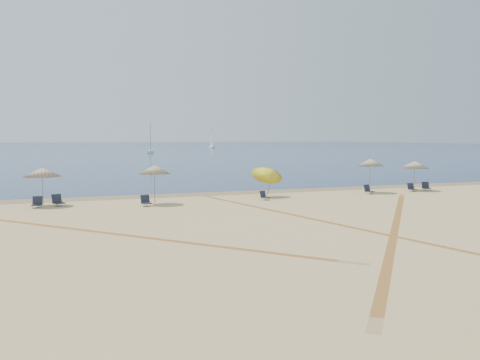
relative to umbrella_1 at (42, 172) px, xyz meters
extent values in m
plane|color=tan|center=(12.64, -20.79, -2.09)|extent=(160.00, 160.00, 0.00)
plane|color=#0C2151|center=(12.64, 204.21, -2.08)|extent=(500.00, 500.00, 0.00)
plane|color=olive|center=(12.64, 3.21, -2.08)|extent=(500.00, 500.00, 0.00)
cylinder|color=gray|center=(0.00, 0.00, -0.97)|extent=(0.05, 0.05, 2.24)
cone|color=#FDF1CE|center=(0.00, 0.00, 0.00)|extent=(2.26, 2.26, 0.55)
sphere|color=gray|center=(0.00, 0.00, 0.30)|extent=(0.08, 0.08, 0.08)
cylinder|color=gray|center=(6.62, -1.51, -0.91)|extent=(0.05, 0.05, 2.35)
cone|color=#FDF1CE|center=(6.62, -1.51, 0.11)|extent=(2.00, 2.00, 0.55)
sphere|color=gray|center=(6.62, -1.51, 0.41)|extent=(0.08, 0.08, 0.08)
cylinder|color=gray|center=(14.80, -0.92, -1.13)|extent=(0.05, 1.05, 1.94)
cone|color=yellow|center=(14.80, -0.49, -0.31)|extent=(2.22, 2.22, 1.52)
sphere|color=gray|center=(14.80, -0.49, -0.01)|extent=(0.08, 0.08, 0.08)
cylinder|color=gray|center=(23.33, -0.45, -0.86)|extent=(0.05, 0.05, 2.47)
cone|color=#FDF1CE|center=(23.33, -0.45, 0.23)|extent=(2.02, 2.02, 0.55)
sphere|color=gray|center=(23.33, -0.45, 0.53)|extent=(0.08, 0.08, 0.08)
cylinder|color=gray|center=(27.61, -0.27, -0.99)|extent=(0.05, 0.05, 2.20)
cone|color=#FDF1CE|center=(27.61, -0.27, -0.04)|extent=(2.27, 2.27, 0.55)
sphere|color=gray|center=(27.61, -0.27, 0.26)|extent=(0.08, 0.08, 0.08)
cube|color=black|center=(-0.35, -0.87, -1.90)|extent=(0.64, 0.64, 0.05)
cube|color=black|center=(-0.31, -0.59, -1.66)|extent=(0.59, 0.29, 0.50)
cylinder|color=#A5A5AD|center=(-0.57, -1.04, -2.00)|extent=(0.02, 0.02, 0.18)
cylinder|color=#A5A5AD|center=(-0.13, -1.10, -2.00)|extent=(0.02, 0.02, 0.18)
cube|color=black|center=(0.91, -0.46, -1.89)|extent=(0.80, 0.80, 0.05)
cube|color=black|center=(0.79, -0.19, -1.63)|extent=(0.64, 0.45, 0.54)
cylinder|color=#A5A5AD|center=(0.69, -0.78, -1.99)|extent=(0.03, 0.03, 0.20)
cylinder|color=#A5A5AD|center=(1.13, -0.58, -1.99)|extent=(0.03, 0.03, 0.20)
cube|color=black|center=(5.94, -2.33, -1.91)|extent=(0.64, 0.64, 0.05)
cube|color=black|center=(5.90, -2.06, -1.66)|extent=(0.58, 0.29, 0.50)
cylinder|color=#A5A5AD|center=(5.72, -2.57, -2.00)|extent=(0.02, 0.02, 0.18)
cylinder|color=#A5A5AD|center=(6.16, -2.50, -2.00)|extent=(0.02, 0.02, 0.18)
cube|color=black|center=(14.04, -1.95, -1.92)|extent=(0.67, 0.67, 0.05)
cube|color=black|center=(13.93, -1.73, -1.70)|extent=(0.53, 0.38, 0.45)
cylinder|color=#A5A5AD|center=(13.85, -2.22, -2.01)|extent=(0.02, 0.02, 0.16)
cylinder|color=#A5A5AD|center=(14.22, -2.05, -2.01)|extent=(0.02, 0.02, 0.16)
cube|color=black|center=(22.78, -1.27, -1.90)|extent=(0.69, 0.69, 0.05)
cube|color=black|center=(22.70, -1.00, -1.66)|extent=(0.60, 0.35, 0.50)
cylinder|color=#A5A5AD|center=(22.56, -1.53, -2.00)|extent=(0.02, 0.02, 0.18)
cylinder|color=#A5A5AD|center=(22.99, -1.42, -2.00)|extent=(0.02, 0.02, 0.18)
cube|color=black|center=(26.89, -0.98, -1.91)|extent=(0.56, 0.56, 0.05)
cube|color=black|center=(26.90, -0.71, -1.68)|extent=(0.55, 0.22, 0.48)
cylinder|color=#A5A5AD|center=(26.68, -1.17, -2.00)|extent=(0.02, 0.02, 0.18)
cylinder|color=#A5A5AD|center=(27.11, -1.18, -2.00)|extent=(0.02, 0.02, 0.18)
cube|color=black|center=(28.37, -0.82, -1.90)|extent=(0.71, 0.71, 0.05)
cube|color=black|center=(28.46, -0.56, -1.66)|extent=(0.60, 0.38, 0.50)
cylinder|color=#A5A5AD|center=(28.16, -0.95, -2.00)|extent=(0.02, 0.02, 0.18)
cylinder|color=#A5A5AD|center=(28.59, -1.10, -2.00)|extent=(0.02, 0.02, 0.18)
cube|color=white|center=(60.54, 158.62, -1.79)|extent=(1.49, 5.26, 0.57)
cylinder|color=gray|center=(60.54, 158.62, 1.90)|extent=(0.11, 0.11, 7.59)
cube|color=white|center=(26.70, 105.22, -1.78)|extent=(2.67, 5.68, 0.60)
cylinder|color=gray|center=(26.70, 105.22, 2.11)|extent=(0.12, 0.12, 8.00)
plane|color=tan|center=(13.27, -11.51, -2.09)|extent=(32.58, 32.58, 0.00)
plane|color=tan|center=(13.08, -10.43, -2.09)|extent=(32.58, 32.58, 0.00)
plane|color=tan|center=(15.48, -13.96, -2.09)|extent=(39.38, 39.38, 0.00)
plane|color=tan|center=(16.17, -13.10, -2.09)|extent=(39.38, 39.38, 0.00)
plane|color=tan|center=(1.18, -8.91, -2.09)|extent=(39.45, 39.45, 0.00)
plane|color=tan|center=(0.48, -8.07, -2.09)|extent=(39.45, 39.45, 0.00)
camera|label=1|loc=(0.20, -34.02, 2.14)|focal=39.04mm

